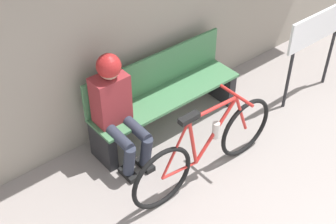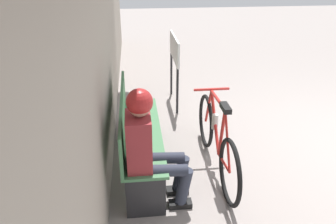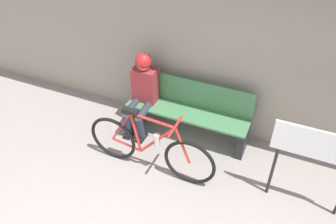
{
  "view_description": "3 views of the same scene",
  "coord_description": "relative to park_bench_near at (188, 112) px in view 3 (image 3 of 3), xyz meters",
  "views": [
    {
      "loc": [
        -2.4,
        -0.34,
        3.36
      ],
      "look_at": [
        -0.21,
        2.32,
        0.55
      ],
      "focal_mm": 50.0,
      "sensor_mm": 36.0,
      "label": 1
    },
    {
      "loc": [
        -3.1,
        2.71,
        2.17
      ],
      "look_at": [
        -0.21,
        2.39,
        0.77
      ],
      "focal_mm": 35.0,
      "sensor_mm": 36.0,
      "label": 2
    },
    {
      "loc": [
        1.28,
        -0.75,
        3.15
      ],
      "look_at": [
        -0.06,
        2.28,
        0.65
      ],
      "focal_mm": 35.0,
      "sensor_mm": 36.0,
      "label": 3
    }
  ],
  "objects": [
    {
      "name": "storefront_wall",
      "position": [
        -0.05,
        0.33,
        1.27
      ],
      "size": [
        12.0,
        0.56,
        3.2
      ],
      "color": "#9E9384",
      "rests_on": "ground_plane"
    },
    {
      "name": "park_bench_near",
      "position": [
        0.0,
        0.0,
        0.0
      ],
      "size": [
        1.73,
        0.42,
        0.83
      ],
      "color": "#477F51",
      "rests_on": "ground_plane"
    },
    {
      "name": "bicycle",
      "position": [
        -0.18,
        -0.85,
        -0.03
      ],
      "size": [
        1.71,
        0.4,
        0.88
      ],
      "color": "black",
      "rests_on": "ground_plane"
    },
    {
      "name": "person_seated",
      "position": [
        -0.65,
        -0.11,
        0.28
      ],
      "size": [
        0.34,
        0.59,
        1.18
      ],
      "color": "#2D3342",
      "rests_on": "ground_plane"
    },
    {
      "name": "signboard",
      "position": [
        1.65,
        -0.63,
        0.42
      ],
      "size": [
        0.94,
        0.04,
        1.08
      ],
      "color": "#232326",
      "rests_on": "ground_plane"
    }
  ]
}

